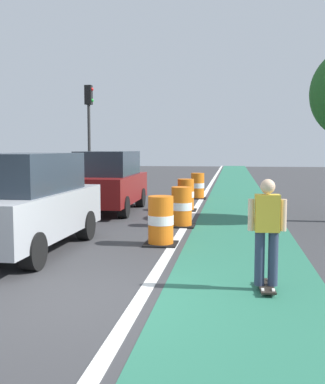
# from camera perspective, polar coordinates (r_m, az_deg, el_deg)

# --- Properties ---
(ground_plane) EXTENTS (100.00, 100.00, 0.00)m
(ground_plane) POSITION_cam_1_polar(r_m,az_deg,el_deg) (6.93, -10.62, -12.82)
(ground_plane) COLOR #38383A
(bike_lane_strip) EXTENTS (2.50, 80.00, 0.01)m
(bike_lane_strip) POSITION_cam_1_polar(r_m,az_deg,el_deg) (18.35, 9.04, -1.48)
(bike_lane_strip) COLOR #286B51
(bike_lane_strip) RESTS_ON ground
(lane_divider_stripe) EXTENTS (0.20, 80.00, 0.01)m
(lane_divider_stripe) POSITION_cam_1_polar(r_m,az_deg,el_deg) (18.39, 4.36, -1.41)
(lane_divider_stripe) COLOR silver
(lane_divider_stripe) RESTS_ON ground
(skateboarder_on_lane) EXTENTS (0.57, 0.81, 1.69)m
(skateboarder_on_lane) POSITION_cam_1_polar(r_m,az_deg,el_deg) (7.29, 12.42, -4.57)
(skateboarder_on_lane) COLOR black
(skateboarder_on_lane) RESTS_ON ground
(parked_suv_nearest) EXTENTS (1.99, 4.64, 2.04)m
(parked_suv_nearest) POSITION_cam_1_polar(r_m,az_deg,el_deg) (10.21, -16.23, -1.16)
(parked_suv_nearest) COLOR #9EA0A5
(parked_suv_nearest) RESTS_ON ground
(parked_suv_second) EXTENTS (1.96, 4.62, 2.04)m
(parked_suv_second) POSITION_cam_1_polar(r_m,az_deg,el_deg) (16.12, -6.47, 1.31)
(parked_suv_second) COLOR maroon
(parked_suv_second) RESTS_ON ground
(traffic_barrel_front) EXTENTS (0.73, 0.73, 1.09)m
(traffic_barrel_front) POSITION_cam_1_polar(r_m,az_deg,el_deg) (10.53, -0.21, -3.52)
(traffic_barrel_front) COLOR orange
(traffic_barrel_front) RESTS_ON ground
(traffic_barrel_mid) EXTENTS (0.73, 0.73, 1.09)m
(traffic_barrel_mid) POSITION_cam_1_polar(r_m,az_deg,el_deg) (13.01, 2.31, -1.84)
(traffic_barrel_mid) COLOR orange
(traffic_barrel_mid) RESTS_ON ground
(traffic_barrel_back) EXTENTS (0.73, 0.73, 1.09)m
(traffic_barrel_back) POSITION_cam_1_polar(r_m,az_deg,el_deg) (16.31, 2.81, -0.39)
(traffic_barrel_back) COLOR orange
(traffic_barrel_back) RESTS_ON ground
(traffic_barrel_far) EXTENTS (0.73, 0.73, 1.09)m
(traffic_barrel_far) POSITION_cam_1_polar(r_m,az_deg,el_deg) (20.22, 4.23, 0.70)
(traffic_barrel_far) COLOR orange
(traffic_barrel_far) RESTS_ON ground
(traffic_light_corner) EXTENTS (0.41, 0.32, 5.10)m
(traffic_light_corner) POSITION_cam_1_polar(r_m,az_deg,el_deg) (23.02, -8.81, 8.60)
(traffic_light_corner) COLOR #2D2D2D
(traffic_light_corner) RESTS_ON ground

